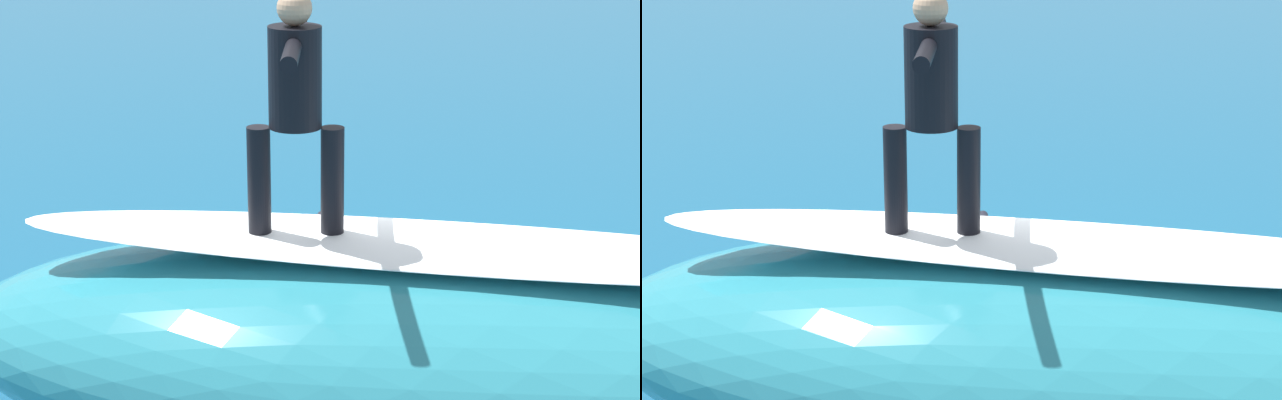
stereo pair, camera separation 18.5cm
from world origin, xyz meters
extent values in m
plane|color=#145175|center=(0.00, 0.00, 0.00)|extent=(120.00, 120.00, 0.00)
ellipsoid|color=teal|center=(-0.34, 1.82, 0.81)|extent=(7.71, 4.38, 1.61)
ellipsoid|color=white|center=(-0.34, 1.82, 1.65)|extent=(6.25, 2.31, 0.08)
ellipsoid|color=#EAE5C6|center=(0.69, 1.59, 1.65)|extent=(2.17, 0.68, 0.07)
cylinder|color=black|center=(0.94, 1.58, 2.07)|extent=(0.16, 0.16, 0.76)
cylinder|color=black|center=(0.43, 1.61, 2.07)|extent=(0.16, 0.16, 0.76)
cylinder|color=black|center=(0.69, 1.59, 2.79)|extent=(0.38, 0.38, 0.69)
sphere|color=tan|center=(0.69, 1.59, 3.25)|extent=(0.24, 0.24, 0.24)
cylinder|color=black|center=(0.71, 2.08, 3.03)|extent=(0.14, 0.62, 0.11)
cylinder|color=black|center=(0.66, 1.10, 3.03)|extent=(0.14, 0.62, 0.11)
ellipsoid|color=#33B2D1|center=(0.23, -2.14, 0.04)|extent=(0.64, 2.22, 0.08)
cylinder|color=black|center=(0.23, -2.14, 0.21)|extent=(0.29, 0.77, 0.27)
sphere|color=tan|center=(0.22, -1.67, 0.27)|extent=(0.19, 0.19, 0.19)
cylinder|color=black|center=(0.33, -2.84, 0.14)|extent=(0.14, 0.64, 0.12)
cylinder|color=black|center=(0.17, -2.85, 0.14)|extent=(0.14, 0.64, 0.12)
camera|label=1|loc=(0.74, 8.64, 4.29)|focal=60.20mm
camera|label=2|loc=(0.56, 8.65, 4.29)|focal=60.20mm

